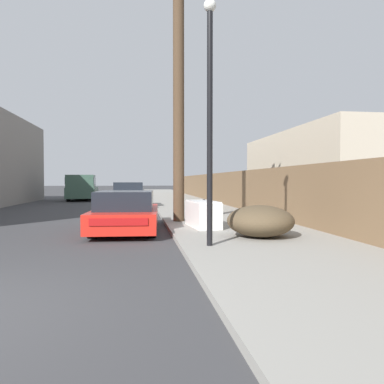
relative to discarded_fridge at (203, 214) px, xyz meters
name	(u,v)px	position (x,y,z in m)	size (l,w,h in m)	color
sidewalk_curb	(179,200)	(1.09, 16.83, -0.44)	(4.20, 63.00, 0.12)	gray
discarded_fridge	(203,214)	(0.00, 0.00, 0.00)	(0.85, 1.74, 0.80)	white
parked_sports_car_red	(126,213)	(-2.24, 0.20, 0.04)	(2.03, 4.32, 1.19)	red
car_parked_mid	(128,196)	(-2.45, 9.64, 0.15)	(1.86, 4.74, 1.40)	silver
pickup_truck	(82,188)	(-6.08, 18.17, 0.45)	(2.36, 5.79, 1.90)	#385647
utility_pole	(179,90)	(-0.53, 1.73, 4.02)	(1.80, 0.37, 8.67)	#4C3826
street_lamp	(210,105)	(-0.40, -3.14, 2.56)	(0.26, 0.26, 5.12)	black
brush_pile	(260,221)	(1.06, -2.09, 0.00)	(1.62, 1.73, 0.77)	brown
wooden_fence	(220,188)	(3.04, 11.53, 0.54)	(0.08, 39.82, 1.84)	brown
building_right_house	(332,171)	(8.60, 8.29, 1.54)	(6.00, 12.11, 4.08)	beige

